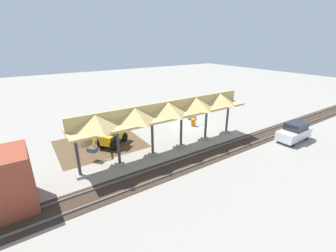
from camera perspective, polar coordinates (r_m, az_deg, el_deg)
name	(u,v)px	position (r m, az deg, el deg)	size (l,w,h in m)	color
ground_plane	(188,125)	(28.54, 5.07, 0.33)	(120.00, 120.00, 0.00)	gray
dirt_work_zone	(100,144)	(24.22, -16.88, -4.39)	(8.32, 7.00, 0.01)	brown
platform_canopy	(167,109)	(20.34, -0.18, 4.27)	(17.45, 3.20, 4.90)	#9E998E
rail_tracks	(234,146)	(23.62, 16.50, -4.94)	(60.00, 2.58, 0.15)	slate
stop_sign	(197,111)	(28.44, 7.26, 3.77)	(0.65, 0.44, 2.35)	gray
backhoe	(112,134)	(23.11, -13.99, -1.93)	(4.87, 4.26, 2.82)	#EAB214
dirt_mound	(86,144)	(24.79, -20.07, -4.20)	(4.13, 4.13, 2.07)	brown
concrete_pipe	(191,116)	(30.56, 5.93, 2.45)	(1.17, 1.00, 0.76)	#9E9384
distant_parked_car	(294,132)	(27.13, 29.42, -1.29)	(4.25, 1.87, 1.98)	silver
traffic_barrel	(193,123)	(28.05, 6.38, 0.89)	(0.56, 0.56, 0.90)	orange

